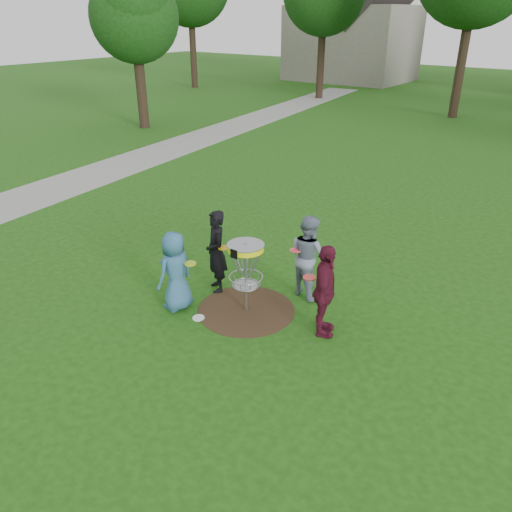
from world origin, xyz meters
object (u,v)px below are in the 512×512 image
Objects in this scene: player_maroon at (325,291)px; disc_golf_basket at (246,261)px; player_black at (216,252)px; player_blue at (175,271)px; player_grey at (308,256)px.

player_maroon reaches higher than disc_golf_basket.
player_maroon is at bearing 33.26° from player_black.
player_blue is 0.92× the size of player_grey.
player_grey is 0.99× the size of player_maroon.
player_grey is (1.65, 1.87, 0.06)m from player_blue.
player_black is (0.14, 0.96, 0.07)m from player_blue.
disc_golf_basket is at bearing 126.47° from player_blue.
player_maroon is 1.51m from disc_golf_basket.
player_maroon is at bearing 113.49° from player_blue.
player_maroon is 1.19× the size of disc_golf_basket.
disc_golf_basket is at bearing 18.46° from player_black.
player_blue is at bearing -147.95° from disc_golf_basket.
player_black reaches higher than disc_golf_basket.
disc_golf_basket is (-1.49, -0.21, 0.20)m from player_maroon.
player_black is 1.20× the size of disc_golf_basket.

